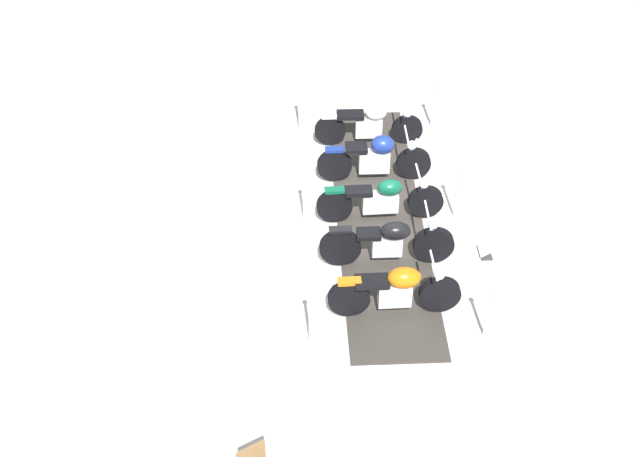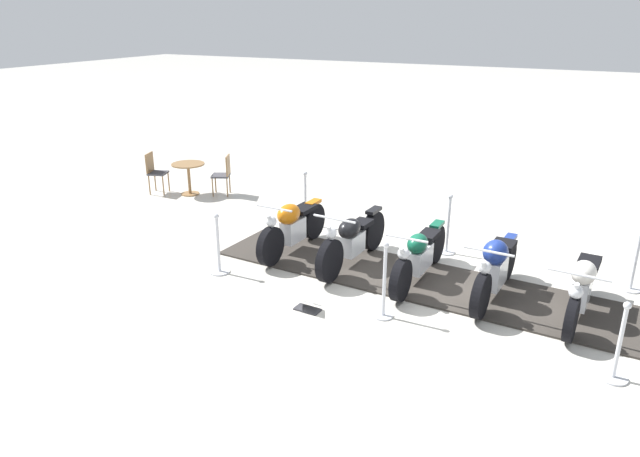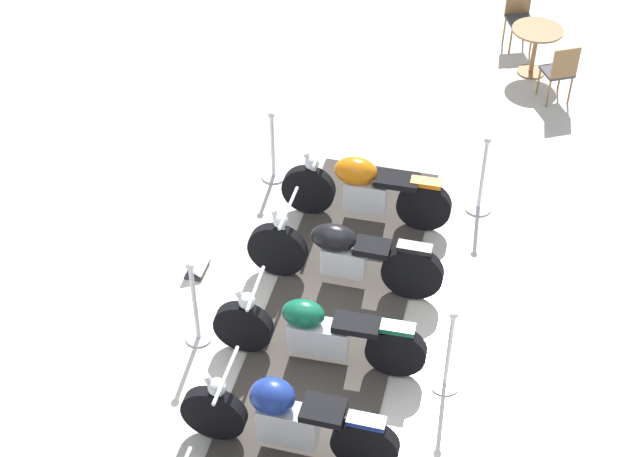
{
  "view_description": "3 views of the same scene",
  "coord_description": "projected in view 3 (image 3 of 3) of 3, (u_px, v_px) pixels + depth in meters",
  "views": [
    {
      "loc": [
        -2.34,
        -12.51,
        10.38
      ],
      "look_at": [
        -1.2,
        -1.24,
        0.9
      ],
      "focal_mm": 51.01,
      "sensor_mm": 36.0,
      "label": 1
    },
    {
      "loc": [
        8.28,
        2.47,
        4.04
      ],
      "look_at": [
        0.03,
        -1.76,
        0.61
      ],
      "focal_mm": 32.82,
      "sensor_mm": 36.0,
      "label": 2
    },
    {
      "loc": [
        -1.25,
        6.51,
        7.68
      ],
      "look_at": [
        0.21,
        -1.19,
        0.82
      ],
      "focal_mm": 52.76,
      "sensor_mm": 36.0,
      "label": 3
    }
  ],
  "objects": [
    {
      "name": "motorcycle_forest",
      "position": [
        316.0,
        331.0,
        9.75
      ],
      "size": [
        2.27,
        0.65,
        0.94
      ],
      "rotation": [
        0.0,
        0.0,
        -0.02
      ],
      "color": "black",
      "rests_on": "display_platform"
    },
    {
      "name": "ground_plane",
      "position": [
        319.0,
        361.0,
        10.04
      ],
      "size": [
        80.0,
        80.0,
        0.0
      ],
      "primitive_type": "plane",
      "color": "beige"
    },
    {
      "name": "cafe_chair_across_table",
      "position": [
        519.0,
        14.0,
        14.65
      ],
      "size": [
        0.51,
        0.51,
        0.96
      ],
      "rotation": [
        0.0,
        0.0,
        1.91
      ],
      "color": "olive",
      "rests_on": "ground_plane"
    },
    {
      "name": "cafe_chair_near_table",
      "position": [
        560.0,
        70.0,
        13.45
      ],
      "size": [
        0.53,
        0.53,
        0.94
      ],
      "rotation": [
        0.0,
        0.0,
        -1.13
      ],
      "color": "olive",
      "rests_on": "ground_plane"
    },
    {
      "name": "stanchion_left_mid",
      "position": [
        448.0,
        361.0,
        9.55
      ],
      "size": [
        0.31,
        0.31,
        1.1
      ],
      "color": "silver",
      "rests_on": "ground_plane"
    },
    {
      "name": "cafe_table",
      "position": [
        536.0,
        40.0,
        14.04
      ],
      "size": [
        0.76,
        0.76,
        0.74
      ],
      "color": "olive",
      "rests_on": "ground_plane"
    },
    {
      "name": "motorcycle_black",
      "position": [
        341.0,
        253.0,
        10.6
      ],
      "size": [
        2.28,
        0.74,
        1.02
      ],
      "rotation": [
        0.0,
        0.0,
        -0.06
      ],
      "color": "black",
      "rests_on": "display_platform"
    },
    {
      "name": "motorcycle_copper",
      "position": [
        364.0,
        188.0,
        11.45
      ],
      "size": [
        2.12,
        0.69,
        0.98
      ],
      "rotation": [
        0.0,
        0.0,
        -0.04
      ],
      "color": "black",
      "rests_on": "display_platform"
    },
    {
      "name": "stanchion_right_front",
      "position": [
        273.0,
        157.0,
        12.24
      ],
      "size": [
        0.34,
        0.34,
        1.03
      ],
      "color": "silver",
      "rests_on": "ground_plane"
    },
    {
      "name": "motorcycle_navy",
      "position": [
        285.0,
        418.0,
        8.85
      ],
      "size": [
        2.15,
        0.71,
        0.96
      ],
      "rotation": [
        0.0,
        0.0,
        -0.06
      ],
      "color": "black",
      "rests_on": "display_platform"
    },
    {
      "name": "stanchion_right_mid",
      "position": [
        196.0,
        312.0,
        10.02
      ],
      "size": [
        0.29,
        0.29,
        1.13
      ],
      "color": "silver",
      "rests_on": "ground_plane"
    },
    {
      "name": "stanchion_left_front",
      "position": [
        481.0,
        187.0,
        11.73
      ],
      "size": [
        0.34,
        0.34,
        1.11
      ],
      "color": "silver",
      "rests_on": "ground_plane"
    },
    {
      "name": "display_platform",
      "position": [
        319.0,
        360.0,
        10.03
      ],
      "size": [
        1.92,
        7.03,
        0.03
      ],
      "primitive_type": "cube",
      "rotation": [
        0.0,
        0.0,
        1.51
      ],
      "color": "#38332D",
      "rests_on": "ground_plane"
    },
    {
      "name": "info_placard",
      "position": [
        197.0,
        266.0,
        11.06
      ],
      "size": [
        0.25,
        0.39,
        0.21
      ],
      "rotation": [
        0.0,
        0.0,
        4.66
      ],
      "color": "#333338",
      "rests_on": "ground_plane"
    }
  ]
}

